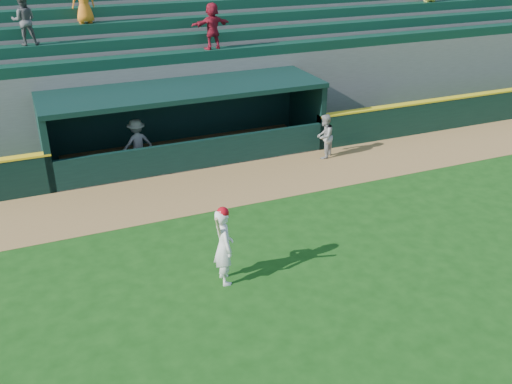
% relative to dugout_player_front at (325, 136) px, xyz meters
% --- Properties ---
extents(ground, '(120.00, 120.00, 0.00)m').
position_rel_dugout_player_front_xyz_m(ground, '(-4.31, -5.76, -0.77)').
color(ground, '#164411').
rests_on(ground, ground).
extents(warning_track, '(40.00, 3.00, 0.01)m').
position_rel_dugout_player_front_xyz_m(warning_track, '(-4.31, -0.86, -0.77)').
color(warning_track, olive).
rests_on(warning_track, ground).
extents(field_wall_right, '(15.50, 0.30, 1.20)m').
position_rel_dugout_player_front_xyz_m(field_wall_right, '(7.94, 0.79, -0.17)').
color(field_wall_right, black).
rests_on(field_wall_right, ground).
extents(wall_stripe_right, '(15.50, 0.32, 0.06)m').
position_rel_dugout_player_front_xyz_m(wall_stripe_right, '(7.94, 0.79, 0.46)').
color(wall_stripe_right, yellow).
rests_on(wall_stripe_right, field_wall_right).
extents(dugout_player_front, '(0.95, 0.94, 1.54)m').
position_rel_dugout_player_front_xyz_m(dugout_player_front, '(0.00, 0.00, 0.00)').
color(dugout_player_front, '#9C9C97').
rests_on(dugout_player_front, ground).
extents(dugout_player_inside, '(1.14, 0.77, 1.62)m').
position_rel_dugout_player_front_xyz_m(dugout_player_inside, '(-6.06, 1.76, 0.04)').
color(dugout_player_inside, gray).
rests_on(dugout_player_inside, ground).
extents(dugout, '(9.40, 2.80, 2.46)m').
position_rel_dugout_player_front_xyz_m(dugout, '(-4.31, 2.24, 0.59)').
color(dugout, slate).
rests_on(dugout, ground).
extents(stands, '(34.50, 6.29, 7.51)m').
position_rel_dugout_player_front_xyz_m(stands, '(-4.30, 6.80, 1.62)').
color(stands, slate).
rests_on(stands, ground).
extents(batter_at_plate, '(0.56, 0.79, 1.91)m').
position_rel_dugout_player_front_xyz_m(batter_at_plate, '(-5.75, -5.72, 0.17)').
color(batter_at_plate, white).
rests_on(batter_at_plate, ground).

